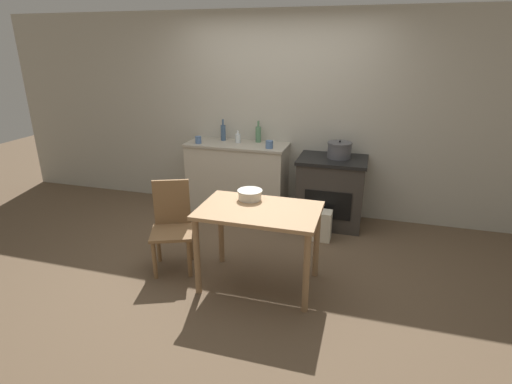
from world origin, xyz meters
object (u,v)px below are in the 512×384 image
at_px(stock_pot, 339,150).
at_px(bottle_far_left, 258,134).
at_px(mixing_bowl_large, 250,194).
at_px(cup_center_left, 198,140).
at_px(flour_sack, 319,225).
at_px(stove, 331,191).
at_px(work_table, 259,221).
at_px(bottle_left, 223,132).
at_px(bottle_mid_left, 238,138).
at_px(chair, 172,224).
at_px(cup_center, 269,144).

relative_size(stock_pot, bottle_far_left, 1.07).
height_order(stock_pot, mixing_bowl_large, stock_pot).
height_order(mixing_bowl_large, cup_center_left, cup_center_left).
xyz_separation_m(flour_sack, mixing_bowl_large, (-0.56, -0.89, 0.64)).
distance_m(stove, mixing_bowl_large, 1.56).
height_order(work_table, bottle_far_left, bottle_far_left).
xyz_separation_m(bottle_far_left, cup_center_left, (-0.72, -0.29, -0.06)).
height_order(stove, bottle_left, bottle_left).
bearing_deg(bottle_mid_left, chair, -96.00).
distance_m(bottle_left, bottle_mid_left, 0.25).
xyz_separation_m(flour_sack, bottle_far_left, (-0.94, 0.68, 0.87)).
xyz_separation_m(flour_sack, bottle_left, (-1.41, 0.65, 0.87)).
distance_m(stove, flour_sack, 0.55).
relative_size(flour_sack, mixing_bowl_large, 1.48).
bearing_deg(cup_center_left, chair, -77.32).
bearing_deg(stock_pot, bottle_left, 175.51).
bearing_deg(cup_center_left, flour_sack, -13.42).
relative_size(bottle_left, cup_center_left, 3.07).
distance_m(chair, mixing_bowl_large, 0.86).
height_order(work_table, chair, chair).
bearing_deg(bottle_mid_left, mixing_bowl_large, -67.24).
relative_size(stove, cup_center_left, 9.33).
bearing_deg(chair, stock_pot, 23.60).
bearing_deg(bottle_far_left, cup_center_left, -158.19).
bearing_deg(bottle_mid_left, flour_sack, -25.80).
height_order(bottle_far_left, cup_center_left, bottle_far_left).
distance_m(stock_pot, bottle_mid_left, 1.30).
relative_size(chair, stock_pot, 3.01).
xyz_separation_m(bottle_mid_left, cup_center, (0.46, -0.17, -0.02)).
height_order(chair, flour_sack, chair).
distance_m(stock_pot, bottle_left, 1.54).
xyz_separation_m(stove, bottle_far_left, (-0.99, 0.20, 0.62)).
bearing_deg(chair, stove, 24.14).
distance_m(work_table, flour_sack, 1.26).
distance_m(mixing_bowl_large, cup_center_left, 1.69).
bearing_deg(work_table, chair, 174.73).
bearing_deg(bottle_left, stove, -6.23).
height_order(work_table, stock_pot, stock_pot).
distance_m(mixing_bowl_large, bottle_far_left, 1.63).
relative_size(flour_sack, cup_center_left, 3.83).
height_order(mixing_bowl_large, bottle_far_left, bottle_far_left).
distance_m(flour_sack, stock_pot, 0.94).
xyz_separation_m(work_table, flour_sack, (0.42, 1.09, -0.47)).
relative_size(work_table, bottle_left, 3.83).
relative_size(chair, flour_sack, 2.53).
bearing_deg(stock_pot, chair, -133.75).
height_order(work_table, cup_center, cup_center).
bearing_deg(bottle_far_left, bottle_mid_left, -154.46).
relative_size(chair, cup_center_left, 9.68).
distance_m(work_table, chair, 0.95).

